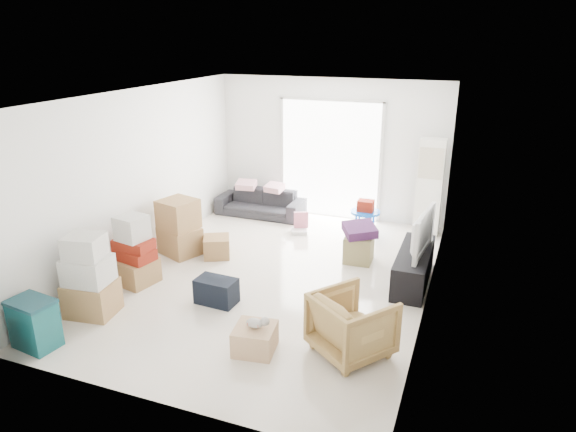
% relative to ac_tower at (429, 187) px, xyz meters
% --- Properties ---
extents(room_shell, '(4.98, 6.48, 3.18)m').
position_rel_ac_tower_xyz_m(room_shell, '(-1.95, -2.65, 0.48)').
color(room_shell, silver).
rests_on(room_shell, ground).
extents(sliding_door, '(2.10, 0.04, 2.33)m').
position_rel_ac_tower_xyz_m(sliding_door, '(-1.95, 0.33, 0.37)').
color(sliding_door, white).
rests_on(sliding_door, room_shell).
extents(ac_tower, '(0.45, 0.30, 1.75)m').
position_rel_ac_tower_xyz_m(ac_tower, '(0.00, 0.00, 0.00)').
color(ac_tower, white).
rests_on(ac_tower, room_shell).
extents(tv_console, '(0.44, 1.48, 0.49)m').
position_rel_ac_tower_xyz_m(tv_console, '(0.05, -2.09, -0.63)').
color(tv_console, black).
rests_on(tv_console, room_shell).
extents(television, '(0.73, 1.14, 0.14)m').
position_rel_ac_tower_xyz_m(television, '(0.05, -2.09, -0.31)').
color(television, black).
rests_on(television, tv_console).
extents(sofa, '(1.75, 0.51, 0.69)m').
position_rel_ac_tower_xyz_m(sofa, '(-3.24, -0.15, -0.53)').
color(sofa, '#2A2B30').
rests_on(sofa, room_shell).
extents(pillow_left, '(0.44, 0.37, 0.12)m').
position_rel_ac_tower_xyz_m(pillow_left, '(-3.55, -0.14, -0.13)').
color(pillow_left, '#F5B2BD').
rests_on(pillow_left, sofa).
extents(pillow_right, '(0.38, 0.33, 0.12)m').
position_rel_ac_tower_xyz_m(pillow_right, '(-2.94, -0.12, -0.13)').
color(pillow_right, '#F5B2BD').
rests_on(pillow_right, sofa).
extents(armchair, '(1.07, 1.06, 0.81)m').
position_rel_ac_tower_xyz_m(armchair, '(-0.37, -4.14, -0.47)').
color(armchair, tan).
rests_on(armchair, room_shell).
extents(storage_bins, '(0.57, 0.43, 0.60)m').
position_rel_ac_tower_xyz_m(storage_bins, '(-3.85, -5.31, -0.57)').
color(storage_bins, '#105257').
rests_on(storage_bins, room_shell).
extents(box_stack_a, '(0.66, 0.58, 1.10)m').
position_rel_ac_tower_xyz_m(box_stack_a, '(-3.75, -4.47, -0.38)').
color(box_stack_a, '#9E7047').
rests_on(box_stack_a, room_shell).
extents(box_stack_b, '(0.62, 0.61, 1.04)m').
position_rel_ac_tower_xyz_m(box_stack_b, '(-3.75, -3.53, -0.42)').
color(box_stack_b, '#9E7047').
rests_on(box_stack_b, room_shell).
extents(box_stack_c, '(0.77, 0.72, 0.93)m').
position_rel_ac_tower_xyz_m(box_stack_c, '(-3.72, -2.38, -0.42)').
color(box_stack_c, '#9E7047').
rests_on(box_stack_c, room_shell).
extents(loose_box, '(0.55, 0.55, 0.34)m').
position_rel_ac_tower_xyz_m(loose_box, '(-3.09, -2.28, -0.70)').
color(loose_box, '#9E7047').
rests_on(loose_box, room_shell).
extents(duffel_bag, '(0.56, 0.36, 0.35)m').
position_rel_ac_tower_xyz_m(duffel_bag, '(-2.37, -3.65, -0.70)').
color(duffel_bag, black).
rests_on(duffel_bag, room_shell).
extents(ottoman, '(0.45, 0.45, 0.43)m').
position_rel_ac_tower_xyz_m(ottoman, '(-0.87, -1.64, -0.66)').
color(ottoman, '#9B945A').
rests_on(ottoman, room_shell).
extents(blanket, '(0.65, 0.65, 0.14)m').
position_rel_ac_tower_xyz_m(blanket, '(-0.87, -1.64, -0.37)').
color(blanket, '#4B2255').
rests_on(blanket, ottoman).
extents(kids_table, '(0.53, 0.53, 0.66)m').
position_rel_ac_tower_xyz_m(kids_table, '(-1.03, -0.48, -0.40)').
color(kids_table, blue).
rests_on(kids_table, room_shell).
extents(toy_walker, '(0.35, 0.34, 0.38)m').
position_rel_ac_tower_xyz_m(toy_walker, '(-2.17, -0.79, -0.77)').
color(toy_walker, silver).
rests_on(toy_walker, room_shell).
extents(wood_crate, '(0.52, 0.52, 0.31)m').
position_rel_ac_tower_xyz_m(wood_crate, '(-1.42, -4.49, -0.72)').
color(wood_crate, tan).
rests_on(wood_crate, room_shell).
extents(plush_bunny, '(0.27, 0.15, 0.14)m').
position_rel_ac_tower_xyz_m(plush_bunny, '(-1.39, -4.48, -0.51)').
color(plush_bunny, '#B2ADA8').
rests_on(plush_bunny, wood_crate).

